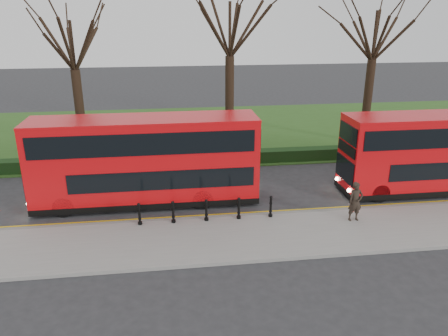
{
  "coord_description": "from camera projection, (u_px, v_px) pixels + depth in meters",
  "views": [
    {
      "loc": [
        -2.35,
        -19.38,
        9.24
      ],
      "look_at": [
        0.33,
        0.5,
        2.0
      ],
      "focal_mm": 35.0,
      "sensor_mm": 36.0,
      "label": 1
    }
  ],
  "objects": [
    {
      "name": "yellow_line_outer",
      "position": [
        220.0,
        216.0,
        20.84
      ],
      "size": [
        60.0,
        0.1,
        0.01
      ],
      "primitive_type": "cube",
      "color": "yellow",
      "rests_on": "ground"
    },
    {
      "name": "tree_mid",
      "position": [
        230.0,
        23.0,
        28.19
      ],
      "size": [
        7.47,
        7.47,
        11.67
      ],
      "color": "black",
      "rests_on": "ground"
    },
    {
      "name": "grass_verge",
      "position": [
        196.0,
        131.0,
        35.47
      ],
      "size": [
        60.0,
        18.0,
        0.06
      ],
      "primitive_type": "cube",
      "color": "#2E521B",
      "rests_on": "ground"
    },
    {
      "name": "bollard_row",
      "position": [
        206.0,
        210.0,
        19.93
      ],
      "size": [
        6.18,
        0.15,
        1.0
      ],
      "color": "black",
      "rests_on": "pavement"
    },
    {
      "name": "hedge",
      "position": [
        206.0,
        159.0,
        27.7
      ],
      "size": [
        60.0,
        0.9,
        0.8
      ],
      "primitive_type": "cube",
      "color": "black",
      "rests_on": "ground"
    },
    {
      "name": "pavement",
      "position": [
        227.0,
        238.0,
        18.68
      ],
      "size": [
        60.0,
        4.0,
        0.15
      ],
      "primitive_type": "cube",
      "color": "gray",
      "rests_on": "ground"
    },
    {
      "name": "tree_right",
      "position": [
        375.0,
        30.0,
        29.61
      ],
      "size": [
        7.07,
        7.07,
        11.04
      ],
      "color": "black",
      "rests_on": "ground"
    },
    {
      "name": "kerb",
      "position": [
        221.0,
        217.0,
        20.54
      ],
      "size": [
        60.0,
        0.25,
        0.16
      ],
      "primitive_type": "cube",
      "color": "slate",
      "rests_on": "ground"
    },
    {
      "name": "tree_left",
      "position": [
        72.0,
        40.0,
        27.26
      ],
      "size": [
        6.63,
        6.63,
        10.36
      ],
      "color": "black",
      "rests_on": "ground"
    },
    {
      "name": "bus_lead",
      "position": [
        146.0,
        161.0,
        21.58
      ],
      "size": [
        11.07,
        2.54,
        4.4
      ],
      "color": "red",
      "rests_on": "ground"
    },
    {
      "name": "yellow_line_inner",
      "position": [
        220.0,
        214.0,
        21.03
      ],
      "size": [
        60.0,
        0.1,
        0.01
      ],
      "primitive_type": "cube",
      "color": "yellow",
      "rests_on": "ground"
    },
    {
      "name": "pedestrian",
      "position": [
        355.0,
        202.0,
        19.82
      ],
      "size": [
        0.7,
        0.49,
        1.85
      ],
      "primitive_type": "imported",
      "rotation": [
        0.0,
        0.0,
        0.07
      ],
      "color": "black",
      "rests_on": "pavement"
    },
    {
      "name": "ground",
      "position": [
        219.0,
        210.0,
        21.5
      ],
      "size": [
        120.0,
        120.0,
        0.0
      ],
      "primitive_type": "plane",
      "color": "#28282B",
      "rests_on": "ground"
    },
    {
      "name": "bus_rear",
      "position": [
        441.0,
        153.0,
        23.15
      ],
      "size": [
        10.6,
        2.44,
        4.22
      ],
      "color": "red",
      "rests_on": "ground"
    }
  ]
}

